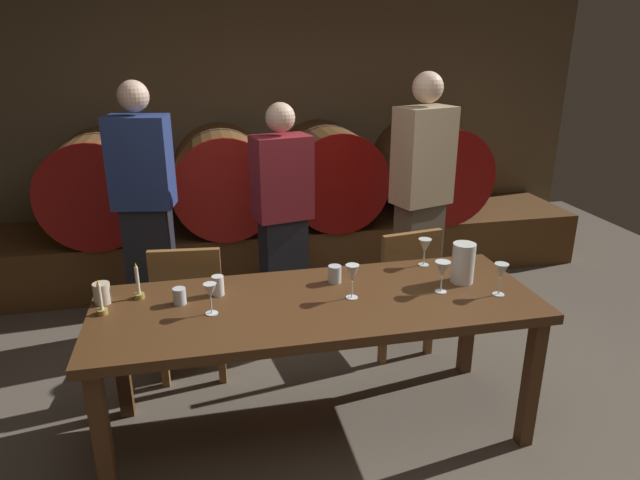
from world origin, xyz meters
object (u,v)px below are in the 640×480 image
object	(u,v)px
cup_center_right	(218,286)
wine_barrel_center_left	(223,178)
wine_barrel_far_left	(101,184)
wine_glass_left	(352,274)
candle_left	(101,305)
wine_glass_center	(442,270)
wine_barrel_far_right	(428,168)
wine_glass_far_right	(501,272)
wine_barrel_center_right	(328,173)
candle_right	(138,289)
chair_right	(401,285)
guest_left	(146,213)
wine_glass_far_left	(210,292)
guest_center	(283,219)
dining_table	(318,314)
wine_glass_right	(425,247)
cup_far_left	(102,293)
cup_center_left	(180,296)
guest_right	(421,201)
chair_left	(191,304)
cup_far_right	(335,274)
pitcher	(463,263)

from	to	relation	value
cup_center_right	wine_barrel_center_left	bearing A→B (deg)	86.10
wine_barrel_far_left	wine_glass_left	size ratio (longest dim) A/B	5.35
candle_left	wine_glass_center	distance (m)	1.67
wine_barrel_far_right	wine_glass_far_right	world-z (taller)	wine_barrel_far_right
wine_barrel_center_right	candle_right	bearing A→B (deg)	-125.48
wine_barrel_center_right	candle_right	xyz separation A→B (m)	(-1.44, -2.02, -0.06)
wine_barrel_far_right	wine_glass_left	bearing A→B (deg)	-120.83
chair_right	guest_left	size ratio (longest dim) A/B	0.50
chair_right	candle_left	bearing A→B (deg)	10.20
wine_barrel_center_left	wine_barrel_far_right	world-z (taller)	same
wine_glass_far_left	wine_glass_far_right	world-z (taller)	wine_glass_far_right
wine_glass_left	candle_right	bearing A→B (deg)	167.80
wine_barrel_center_left	guest_center	bearing A→B (deg)	-71.58
wine_barrel_center_left	wine_glass_left	xyz separation A→B (m)	(0.51, -2.25, 0.02)
dining_table	wine_glass_right	world-z (taller)	wine_glass_right
wine_barrel_far_right	cup_far_left	bearing A→B (deg)	-141.36
cup_center_left	cup_center_right	xyz separation A→B (m)	(0.19, 0.06, 0.01)
guest_right	cup_far_left	world-z (taller)	guest_right
wine_glass_center	wine_glass_far_left	bearing A→B (deg)	179.60
wine_glass_far_right	cup_center_right	world-z (taller)	wine_glass_far_right
wine_barrel_center_left	dining_table	distance (m)	2.27
cup_far_left	guest_right	bearing A→B (deg)	23.29
guest_left	candle_right	size ratio (longest dim) A/B	9.09
chair_right	guest_right	size ratio (longest dim) A/B	0.49
cup_far_left	wine_glass_center	bearing A→B (deg)	-8.14
wine_barrel_center_right	cup_far_left	world-z (taller)	wine_barrel_center_right
chair_right	candle_right	bearing A→B (deg)	7.30
wine_barrel_center_left	wine_barrel_center_right	world-z (taller)	same
guest_right	cup_far_left	xyz separation A→B (m)	(-2.00, -0.86, -0.11)
guest_left	cup_far_left	xyz separation A→B (m)	(-0.14, -1.05, -0.08)
guest_center	chair_left	bearing A→B (deg)	27.65
cup_far_right	candle_right	bearing A→B (deg)	178.77
pitcher	cup_center_left	world-z (taller)	pitcher
wine_barrel_center_right	wine_glass_left	bearing A→B (deg)	-100.13
wine_barrel_far_left	guest_center	size ratio (longest dim) A/B	0.59
wine_barrel_center_left	guest_left	bearing A→B (deg)	-119.35
wine_glass_center	cup_center_left	distance (m)	1.32
guest_center	wine_glass_far_right	xyz separation A→B (m)	(0.90, -1.33, 0.07)
wine_glass_right	cup_center_right	xyz separation A→B (m)	(-1.17, -0.15, -0.06)
chair_right	wine_glass_left	size ratio (longest dim) A/B	4.95
dining_table	cup_far_right	xyz separation A→B (m)	(0.13, 0.19, 0.12)
dining_table	cup_center_left	bearing A→B (deg)	170.96
guest_left	chair_right	bearing A→B (deg)	169.87
chair_left	candle_left	distance (m)	0.77
wine_barrel_center_left	wine_glass_far_left	bearing A→B (deg)	-94.58
wine_glass_far_left	cup_center_right	xyz separation A→B (m)	(0.04, 0.20, -0.06)
candle_left	wine_glass_right	distance (m)	1.73
chair_left	candle_right	world-z (taller)	candle_right
chair_left	guest_right	world-z (taller)	guest_right
candle_right	wine_glass_left	distance (m)	1.07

